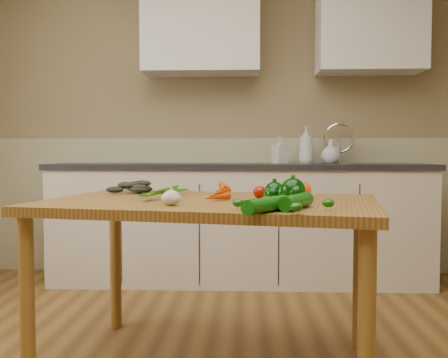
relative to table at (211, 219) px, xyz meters
name	(u,v)px	position (x,y,z in m)	size (l,w,h in m)	color
room	(178,78)	(-0.09, -0.44, 0.56)	(4.04, 5.04, 2.64)	brown
counter_run	(241,221)	(0.13, 1.58, -0.23)	(2.84, 0.64, 1.14)	beige
upper_cabinets	(280,27)	(0.42, 1.71, 1.26)	(2.15, 0.35, 0.70)	silver
table	(211,219)	(0.00, 0.00, 0.00)	(1.59, 1.19, 0.77)	olive
soap_bottle_a	(306,145)	(0.63, 1.67, 0.36)	(0.11, 0.11, 0.29)	silver
soap_bottle_b	(280,150)	(0.43, 1.69, 0.32)	(0.09, 0.10, 0.21)	silver
soap_bottle_c	(331,152)	(0.81, 1.66, 0.31)	(0.14, 0.14, 0.18)	silver
carrot_bunch	(202,191)	(-0.04, 0.07, 0.12)	(0.27, 0.21, 0.07)	#D44704
leafy_greens	(131,183)	(-0.43, 0.34, 0.14)	(0.21, 0.19, 0.10)	black
garlic_bulb	(171,198)	(-0.14, -0.25, 0.12)	(0.07, 0.07, 0.06)	beige
pepper_a	(274,192)	(0.28, -0.11, 0.13)	(0.09, 0.09, 0.09)	black
pepper_b	(293,192)	(0.36, -0.09, 0.13)	(0.09, 0.09, 0.09)	black
pepper_c	(293,191)	(0.35, -0.16, 0.14)	(0.10, 0.10, 0.10)	black
tomato_a	(260,192)	(0.22, 0.08, 0.11)	(0.06, 0.06, 0.06)	#870F02
tomato_b	(292,190)	(0.38, 0.15, 0.12)	(0.07, 0.07, 0.06)	#DF4405
tomato_c	(303,190)	(0.42, 0.12, 0.12)	(0.08, 0.08, 0.07)	#DF4405
zucchini_a	(296,202)	(0.35, -0.35, 0.11)	(0.06, 0.06, 0.24)	#094B08
zucchini_b	(266,205)	(0.23, -0.46, 0.11)	(0.05, 0.05, 0.24)	#094B08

